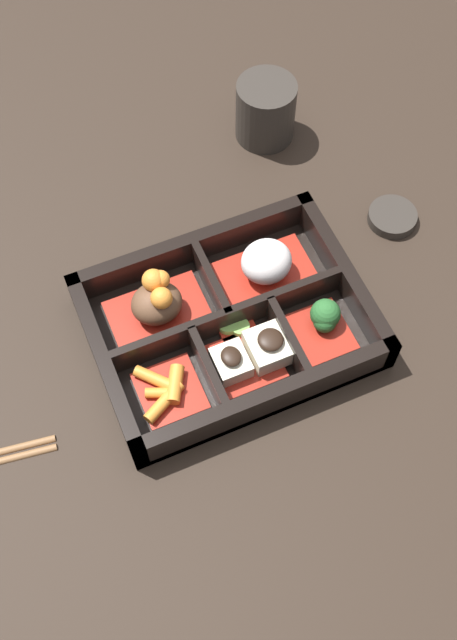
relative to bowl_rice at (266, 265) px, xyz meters
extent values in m
plane|color=black|center=(-0.06, -0.04, -0.03)|extent=(3.00, 3.00, 0.00)
cube|color=black|center=(-0.06, -0.04, -0.03)|extent=(0.27, 0.20, 0.01)
cube|color=black|center=(-0.06, -0.14, -0.01)|extent=(0.27, 0.01, 0.04)
cube|color=black|center=(-0.06, 0.05, -0.01)|extent=(0.27, 0.01, 0.04)
cube|color=black|center=(-0.19, -0.04, -0.01)|extent=(0.01, 0.20, 0.04)
cube|color=black|center=(0.07, -0.04, -0.01)|extent=(0.01, 0.20, 0.04)
cube|color=black|center=(-0.06, -0.04, -0.01)|extent=(0.24, 0.01, 0.04)
cube|color=black|center=(-0.10, -0.09, -0.01)|extent=(0.01, 0.09, 0.04)
cube|color=black|center=(-0.02, -0.09, -0.01)|extent=(0.01, 0.09, 0.04)
cube|color=black|center=(-0.06, 0.00, -0.01)|extent=(0.01, 0.09, 0.04)
cube|color=maroon|center=(-0.12, 0.00, -0.02)|extent=(0.10, 0.07, 0.01)
ellipsoid|color=brown|center=(-0.12, 0.00, 0.00)|extent=(0.05, 0.05, 0.04)
sphere|color=orange|center=(-0.12, -0.01, 0.02)|extent=(0.02, 0.02, 0.02)
sphere|color=orange|center=(-0.12, 0.01, 0.02)|extent=(0.02, 0.02, 0.02)
sphere|color=orange|center=(-0.11, 0.01, 0.02)|extent=(0.02, 0.02, 0.02)
cube|color=maroon|center=(0.00, 0.00, -0.02)|extent=(0.10, 0.07, 0.01)
ellipsoid|color=silver|center=(0.00, 0.00, 0.01)|extent=(0.05, 0.05, 0.04)
cube|color=maroon|center=(-0.14, -0.09, -0.02)|extent=(0.06, 0.06, 0.01)
cylinder|color=orange|center=(-0.15, -0.07, -0.01)|extent=(0.04, 0.04, 0.01)
cylinder|color=orange|center=(-0.15, -0.09, -0.01)|extent=(0.03, 0.02, 0.01)
cylinder|color=orange|center=(-0.13, -0.08, -0.01)|extent=(0.03, 0.04, 0.01)
cylinder|color=orange|center=(-0.15, -0.10, -0.01)|extent=(0.05, 0.03, 0.01)
cube|color=maroon|center=(-0.06, -0.09, -0.02)|extent=(0.06, 0.06, 0.01)
cube|color=beige|center=(-0.08, -0.09, -0.01)|extent=(0.03, 0.04, 0.02)
ellipsoid|color=black|center=(-0.08, -0.09, 0.01)|extent=(0.02, 0.02, 0.01)
cube|color=beige|center=(-0.04, -0.09, -0.01)|extent=(0.04, 0.04, 0.02)
ellipsoid|color=black|center=(-0.04, -0.09, 0.01)|extent=(0.03, 0.03, 0.01)
cube|color=maroon|center=(0.02, -0.09, -0.02)|extent=(0.06, 0.06, 0.01)
sphere|color=#265B28|center=(0.03, -0.08, 0.00)|extent=(0.03, 0.03, 0.03)
sphere|color=#265B28|center=(0.03, -0.08, 0.00)|extent=(0.02, 0.02, 0.02)
sphere|color=#265B28|center=(0.03, -0.07, 0.00)|extent=(0.03, 0.03, 0.03)
cube|color=maroon|center=(-0.05, -0.04, -0.02)|extent=(0.04, 0.03, 0.01)
cylinder|color=#75A84C|center=(-0.05, -0.05, -0.01)|extent=(0.02, 0.02, 0.01)
cylinder|color=#75A84C|center=(-0.06, -0.04, -0.01)|extent=(0.02, 0.02, 0.01)
cylinder|color=#75A84C|center=(-0.06, -0.04, -0.01)|extent=(0.02, 0.02, 0.01)
cylinder|color=#2D2823|center=(0.09, 0.19, 0.01)|extent=(0.07, 0.07, 0.07)
cylinder|color=#597A38|center=(0.09, 0.19, 0.04)|extent=(0.06, 0.06, 0.01)
cylinder|color=#2D2823|center=(0.16, 0.02, -0.03)|extent=(0.05, 0.05, 0.01)
cylinder|color=black|center=(0.16, 0.02, -0.02)|extent=(0.04, 0.04, 0.00)
camera|label=1|loc=(-0.20, -0.37, 0.65)|focal=42.00mm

